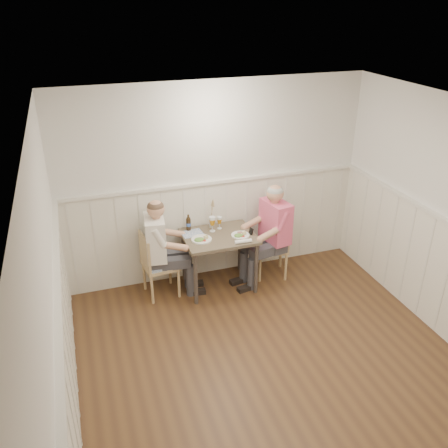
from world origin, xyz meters
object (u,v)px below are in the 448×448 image
chair_right (275,244)px  man_in_pink (272,240)px  grass_vase (211,214)px  chair_left (156,263)px  diner_cream (160,256)px  dining_table (219,242)px  beer_bottle (188,223)px

chair_right → man_in_pink: man_in_pink is taller
man_in_pink → grass_vase: man_in_pink is taller
chair_left → diner_cream: (0.05, -0.01, 0.09)m
grass_vase → diner_cream: bearing=-165.0°
dining_table → grass_vase: (-0.03, 0.25, 0.29)m
dining_table → beer_bottle: bearing=142.1°
dining_table → chair_right: (0.81, 0.04, -0.18)m
grass_vase → dining_table: bearing=-83.3°
chair_right → grass_vase: 0.98m
dining_table → chair_right: size_ratio=1.03×
chair_left → diner_cream: bearing=-6.7°
chair_left → dining_table: bearing=-4.0°
man_in_pink → chair_left: bearing=176.5°
chair_right → diner_cream: size_ratio=0.65×
man_in_pink → beer_bottle: 1.12m
man_in_pink → beer_bottle: size_ratio=6.23×
man_in_pink → diner_cream: (-1.48, 0.09, -0.02)m
beer_bottle → grass_vase: bearing=-1.7°
chair_left → beer_bottle: bearing=22.3°
diner_cream → man_in_pink: bearing=-3.4°
dining_table → beer_bottle: 0.46m
chair_right → chair_left: (-1.62, 0.02, -0.00)m
chair_right → dining_table: bearing=-177.1°
grass_vase → man_in_pink: bearing=-20.7°
chair_right → beer_bottle: size_ratio=3.93×
man_in_pink → dining_table: bearing=177.1°
diner_cream → grass_vase: size_ratio=3.21×
diner_cream → beer_bottle: diner_cream is taller
diner_cream → chair_left: bearing=173.3°
grass_vase → beer_bottle: bearing=178.3°
dining_table → grass_vase: grass_vase is taller
chair_left → grass_vase: 0.93m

